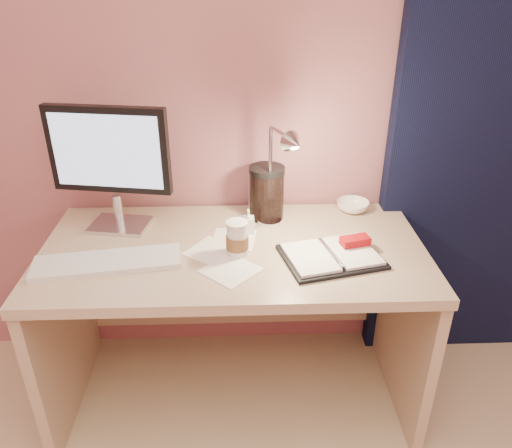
{
  "coord_description": "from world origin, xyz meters",
  "views": [
    {
      "loc": [
        0.03,
        -0.19,
        1.65
      ],
      "look_at": [
        0.08,
        1.33,
        0.85
      ],
      "focal_mm": 35.0,
      "sensor_mm": 36.0,
      "label": 1
    }
  ],
  "objects_px": {
    "dark_jar": "(267,195)",
    "desk_lamp": "(260,171)",
    "coffee_cup": "(237,239)",
    "lotion_bottle": "(248,221)",
    "monitor": "(111,158)",
    "bowl": "(353,206)",
    "desk": "(235,286)",
    "product_box": "(263,191)",
    "planner": "(333,254)",
    "keyboard": "(107,262)"
  },
  "relations": [
    {
      "from": "dark_jar",
      "to": "desk_lamp",
      "type": "xyz_separation_m",
      "value": [
        -0.03,
        -0.15,
        0.16
      ]
    },
    {
      "from": "coffee_cup",
      "to": "lotion_bottle",
      "type": "bearing_deg",
      "value": 74.67
    },
    {
      "from": "monitor",
      "to": "bowl",
      "type": "relative_size",
      "value": 3.6
    },
    {
      "from": "desk_lamp",
      "to": "bowl",
      "type": "bearing_deg",
      "value": 2.03
    },
    {
      "from": "desk",
      "to": "product_box",
      "type": "distance_m",
      "value": 0.41
    },
    {
      "from": "planner",
      "to": "desk",
      "type": "bearing_deg",
      "value": 141.65
    },
    {
      "from": "lotion_bottle",
      "to": "coffee_cup",
      "type": "bearing_deg",
      "value": -105.33
    },
    {
      "from": "desk",
      "to": "planner",
      "type": "height_order",
      "value": "planner"
    },
    {
      "from": "planner",
      "to": "desk_lamp",
      "type": "bearing_deg",
      "value": 130.9
    },
    {
      "from": "bowl",
      "to": "product_box",
      "type": "xyz_separation_m",
      "value": [
        -0.37,
        0.02,
        0.06
      ]
    },
    {
      "from": "desk",
      "to": "lotion_bottle",
      "type": "relative_size",
      "value": 14.19
    },
    {
      "from": "dark_jar",
      "to": "product_box",
      "type": "xyz_separation_m",
      "value": [
        -0.01,
        0.07,
        -0.01
      ]
    },
    {
      "from": "coffee_cup",
      "to": "dark_jar",
      "type": "height_order",
      "value": "dark_jar"
    },
    {
      "from": "monitor",
      "to": "lotion_bottle",
      "type": "height_order",
      "value": "monitor"
    },
    {
      "from": "desk",
      "to": "planner",
      "type": "relative_size",
      "value": 3.67
    },
    {
      "from": "keyboard",
      "to": "dark_jar",
      "type": "distance_m",
      "value": 0.67
    },
    {
      "from": "planner",
      "to": "product_box",
      "type": "bearing_deg",
      "value": 106.53
    },
    {
      "from": "desk",
      "to": "keyboard",
      "type": "bearing_deg",
      "value": -157.41
    },
    {
      "from": "coffee_cup",
      "to": "dark_jar",
      "type": "bearing_deg",
      "value": 67.53
    },
    {
      "from": "bowl",
      "to": "product_box",
      "type": "height_order",
      "value": "product_box"
    },
    {
      "from": "desk",
      "to": "monitor",
      "type": "relative_size",
      "value": 2.91
    },
    {
      "from": "monitor",
      "to": "desk_lamp",
      "type": "xyz_separation_m",
      "value": [
        0.55,
        -0.08,
        -0.03
      ]
    },
    {
      "from": "keyboard",
      "to": "bowl",
      "type": "xyz_separation_m",
      "value": [
        0.93,
        0.39,
        0.01
      ]
    },
    {
      "from": "desk_lamp",
      "to": "coffee_cup",
      "type": "bearing_deg",
      "value": -145.33
    },
    {
      "from": "bowl",
      "to": "desk_lamp",
      "type": "bearing_deg",
      "value": -154.11
    },
    {
      "from": "desk",
      "to": "keyboard",
      "type": "distance_m",
      "value": 0.52
    },
    {
      "from": "coffee_cup",
      "to": "desk_lamp",
      "type": "distance_m",
      "value": 0.26
    },
    {
      "from": "desk",
      "to": "keyboard",
      "type": "relative_size",
      "value": 2.81
    },
    {
      "from": "dark_jar",
      "to": "desk_lamp",
      "type": "relative_size",
      "value": 0.46
    },
    {
      "from": "desk",
      "to": "dark_jar",
      "type": "xyz_separation_m",
      "value": [
        0.13,
        0.16,
        0.32
      ]
    },
    {
      "from": "keyboard",
      "to": "coffee_cup",
      "type": "relative_size",
      "value": 3.87
    },
    {
      "from": "monitor",
      "to": "product_box",
      "type": "xyz_separation_m",
      "value": [
        0.57,
        0.13,
        -0.2
      ]
    },
    {
      "from": "desk",
      "to": "lotion_bottle",
      "type": "xyz_separation_m",
      "value": [
        0.06,
        0.03,
        0.28
      ]
    },
    {
      "from": "keyboard",
      "to": "dark_jar",
      "type": "bearing_deg",
      "value": 22.68
    },
    {
      "from": "keyboard",
      "to": "desk_lamp",
      "type": "relative_size",
      "value": 1.19
    },
    {
      "from": "planner",
      "to": "product_box",
      "type": "relative_size",
      "value": 2.26
    },
    {
      "from": "desk",
      "to": "desk_lamp",
      "type": "distance_m",
      "value": 0.5
    },
    {
      "from": "monitor",
      "to": "bowl",
      "type": "height_order",
      "value": "monitor"
    },
    {
      "from": "keyboard",
      "to": "planner",
      "type": "height_order",
      "value": "planner"
    },
    {
      "from": "keyboard",
      "to": "coffee_cup",
      "type": "distance_m",
      "value": 0.45
    },
    {
      "from": "planner",
      "to": "lotion_bottle",
      "type": "height_order",
      "value": "lotion_bottle"
    },
    {
      "from": "planner",
      "to": "bowl",
      "type": "height_order",
      "value": "planner"
    },
    {
      "from": "planner",
      "to": "coffee_cup",
      "type": "xyz_separation_m",
      "value": [
        -0.34,
        0.04,
        0.05
      ]
    },
    {
      "from": "dark_jar",
      "to": "planner",
      "type": "bearing_deg",
      "value": -56.04
    },
    {
      "from": "lotion_bottle",
      "to": "monitor",
      "type": "bearing_deg",
      "value": 172.47
    },
    {
      "from": "lotion_bottle",
      "to": "product_box",
      "type": "distance_m",
      "value": 0.21
    },
    {
      "from": "desk_lamp",
      "to": "monitor",
      "type": "bearing_deg",
      "value": 147.73
    },
    {
      "from": "product_box",
      "to": "desk",
      "type": "bearing_deg",
      "value": -112.09
    },
    {
      "from": "desk",
      "to": "product_box",
      "type": "bearing_deg",
      "value": 62.12
    },
    {
      "from": "monitor",
      "to": "product_box",
      "type": "distance_m",
      "value": 0.62
    }
  ]
}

